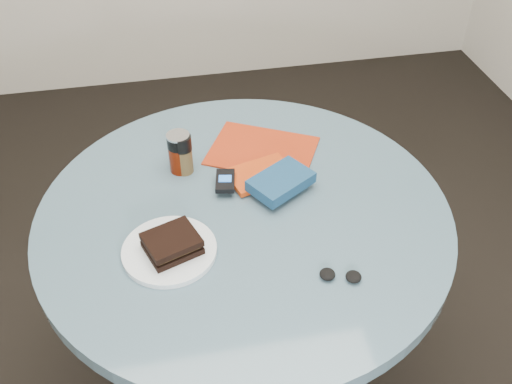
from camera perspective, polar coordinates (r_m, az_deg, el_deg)
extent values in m
plane|color=black|center=(1.96, -0.90, -18.02)|extent=(4.00, 4.00, 0.00)
cylinder|color=black|center=(1.95, -0.91, -17.79)|extent=(0.48, 0.48, 0.03)
cylinder|color=black|center=(1.66, -1.04, -11.42)|extent=(0.11, 0.11, 0.68)
cylinder|color=#3E5766|center=(1.39, -1.21, -2.33)|extent=(1.00, 1.00, 0.04)
cylinder|color=silver|center=(1.29, -8.65, -5.81)|extent=(0.21, 0.21, 0.01)
cube|color=black|center=(1.27, -8.35, -5.50)|extent=(0.14, 0.13, 0.02)
cube|color=#322813|center=(1.26, -8.40, -5.12)|extent=(0.12, 0.11, 0.01)
cube|color=black|center=(1.25, -8.46, -4.74)|extent=(0.14, 0.13, 0.02)
cylinder|color=#581404|center=(1.48, -7.59, 3.38)|extent=(0.06, 0.06, 0.07)
cylinder|color=black|center=(1.45, -7.77, 5.03)|extent=(0.06, 0.06, 0.03)
cylinder|color=silver|center=(1.44, -7.83, 5.61)|extent=(0.06, 0.06, 0.01)
cylinder|color=#4B3B20|center=(1.48, -7.23, 3.17)|extent=(0.05, 0.05, 0.07)
cylinder|color=black|center=(1.44, -7.41, 4.89)|extent=(0.05, 0.05, 0.04)
cube|color=maroon|center=(1.55, 0.63, 4.15)|extent=(0.34, 0.31, 0.00)
cube|color=#A8340D|center=(1.46, 0.43, 1.79)|extent=(0.18, 0.15, 0.01)
cube|color=navy|center=(1.40, 2.51, 1.05)|extent=(0.18, 0.16, 0.03)
cube|color=black|center=(1.42, -3.10, 1.12)|extent=(0.06, 0.09, 0.01)
cube|color=blue|center=(1.42, -3.11, 1.35)|extent=(0.04, 0.03, 0.00)
ellipsoid|color=black|center=(1.23, 7.15, -8.16)|extent=(0.04, 0.04, 0.02)
ellipsoid|color=black|center=(1.23, 9.73, -8.36)|extent=(0.04, 0.04, 0.02)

